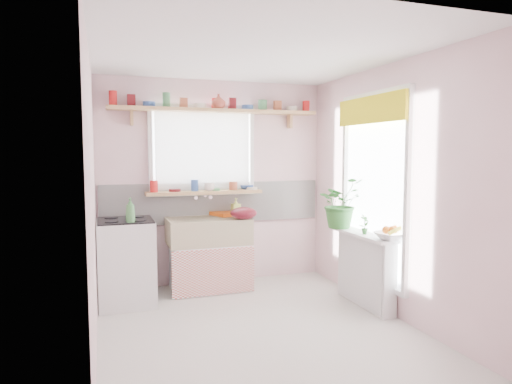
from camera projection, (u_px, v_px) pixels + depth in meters
name	position (u px, v px, depth m)	size (l,w,h in m)	color
room	(286.00, 175.00, 5.16)	(3.20, 3.20, 3.20)	beige
sink_unit	(209.00, 253.00, 5.39)	(0.95, 0.65, 1.11)	white
cooker	(126.00, 262.00, 4.86)	(0.58, 0.58, 0.93)	white
radiator_ledge	(365.00, 268.00, 4.83)	(0.22, 0.95, 0.78)	white
windowsill	(205.00, 192.00, 5.51)	(1.40, 0.22, 0.04)	tan
pine_shelf	(216.00, 111.00, 5.46)	(2.52, 0.24, 0.04)	tan
shelf_crockery	(215.00, 104.00, 5.45)	(2.47, 0.11, 0.12)	red
sill_crockery	(200.00, 186.00, 5.48)	(1.35, 0.11, 0.12)	red
dish_tray	(230.00, 213.00, 5.65)	(0.43, 0.33, 0.04)	orange
colander	(244.00, 213.00, 5.29)	(0.31, 0.31, 0.14)	#5C0F1C
jade_plant	(340.00, 203.00, 5.12)	(0.51, 0.44, 0.57)	#2F702C
fruit_bowl	(392.00, 236.00, 4.42)	(0.31, 0.31, 0.08)	silver
herb_pot	(365.00, 224.00, 4.73)	(0.11, 0.07, 0.21)	#2F6D2B
soap_bottle_sink	(236.00, 207.00, 5.58)	(0.10, 0.10, 0.21)	#D3E766
sill_cup	(210.00, 187.00, 5.46)	(0.12, 0.12, 0.10)	white
sill_bowl	(246.00, 187.00, 5.73)	(0.18, 0.18, 0.06)	#3253A2
shelf_vase	(219.00, 101.00, 5.40)	(0.16, 0.16, 0.17)	#9D4030
cooker_bottle	(130.00, 210.00, 4.61)	(0.10, 0.10, 0.25)	#3F7E42
fruit	(392.00, 230.00, 4.43)	(0.20, 0.14, 0.10)	orange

